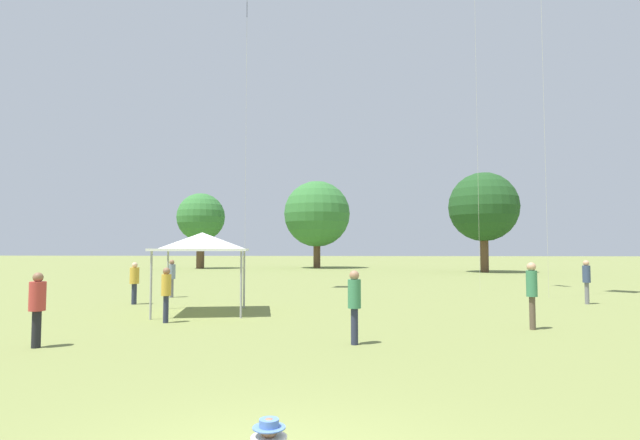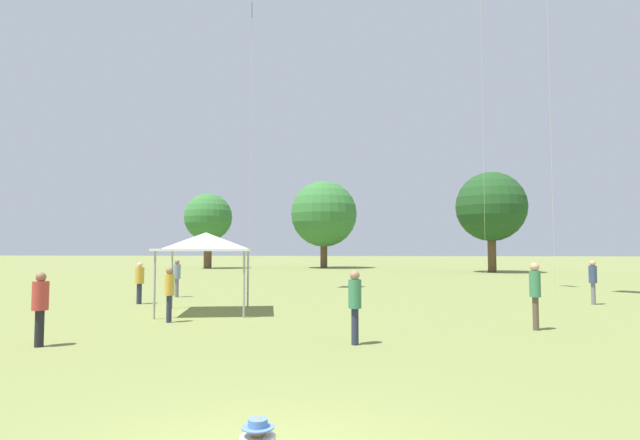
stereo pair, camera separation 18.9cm
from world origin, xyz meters
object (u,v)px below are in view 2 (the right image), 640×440
object	(u,v)px
person_standing_7	(177,275)
canopy_tent	(206,242)
person_standing_0	(169,289)
distant_tree_1	(208,218)
kite_2	(252,0)
distant_tree_2	(491,207)
person_standing_3	(355,300)
person_standing_6	(535,288)
person_standing_5	(593,278)
person_standing_2	(40,302)
person_standing_4	(139,279)
distant_tree_0	(324,214)

from	to	relation	value
person_standing_7	canopy_tent	bearing A→B (deg)	-18.98
person_standing_0	distant_tree_1	bearing A→B (deg)	-89.38
kite_2	distant_tree_2	world-z (taller)	kite_2
person_standing_3	person_standing_7	xyz separation A→B (m)	(-8.40, 10.53, -0.01)
person_standing_0	canopy_tent	bearing A→B (deg)	-114.93
person_standing_7	distant_tree_1	size ratio (longest dim) A/B	0.20
person_standing_6	kite_2	distance (m)	20.95
person_standing_0	person_standing_3	xyz separation A→B (m)	(5.64, -2.95, 0.03)
canopy_tent	distant_tree_2	distance (m)	35.83
person_standing_5	person_standing_0	bearing A→B (deg)	140.28
person_standing_7	kite_2	bearing A→B (deg)	90.44
person_standing_2	distant_tree_1	world-z (taller)	distant_tree_1
canopy_tent	kite_2	bearing A→B (deg)	93.18
canopy_tent	distant_tree_2	world-z (taller)	distant_tree_2
canopy_tent	distant_tree_2	size ratio (longest dim) A/B	0.39
canopy_tent	kite_2	xyz separation A→B (m)	(-0.47, 8.44, 12.95)
person_standing_3	distant_tree_1	size ratio (longest dim) A/B	0.20
person_standing_2	person_standing_4	bearing A→B (deg)	-150.32
person_standing_5	distant_tree_2	distance (m)	27.90
person_standing_4	distant_tree_0	bearing A→B (deg)	-6.46
person_standing_7	distant_tree_0	world-z (taller)	distant_tree_0
person_standing_2	person_standing_5	world-z (taller)	person_standing_5
person_standing_5	person_standing_6	distance (m)	7.92
person_standing_7	kite_2	size ratio (longest dim) A/B	0.10
distant_tree_0	person_standing_6	bearing A→B (deg)	-77.44
person_standing_6	kite_2	xyz separation A→B (m)	(-10.58, 11.13, 14.25)
person_standing_2	person_standing_6	size ratio (longest dim) A/B	0.91
person_standing_4	person_standing_7	bearing A→B (deg)	-8.70
person_standing_0	kite_2	world-z (taller)	kite_2
person_standing_3	person_standing_7	world-z (taller)	person_standing_7
person_standing_2	distant_tree_2	world-z (taller)	distant_tree_2
kite_2	distant_tree_2	size ratio (longest dim) A/B	1.72
distant_tree_2	person_standing_2	bearing A→B (deg)	-116.83
person_standing_2	kite_2	bearing A→B (deg)	-166.97
person_standing_2	canopy_tent	world-z (taller)	canopy_tent
person_standing_0	canopy_tent	distance (m)	2.71
kite_2	distant_tree_0	size ratio (longest dim) A/B	1.61
person_standing_4	kite_2	distance (m)	15.89
distant_tree_1	distant_tree_2	distance (m)	30.28
person_standing_4	person_standing_5	xyz separation A→B (m)	(17.98, 1.49, 0.08)
distant_tree_1	person_standing_5	bearing A→B (deg)	-51.67
person_standing_3	person_standing_2	bearing A→B (deg)	116.35
kite_2	person_standing_0	bearing A→B (deg)	-49.91
canopy_tent	distant_tree_2	xyz separation A→B (m)	(17.13, 31.25, 3.71)
person_standing_6	distant_tree_2	world-z (taller)	distant_tree_2
kite_2	person_standing_5	bearing A→B (deg)	22.68
person_standing_2	person_standing_6	xyz separation A→B (m)	(11.90, 3.45, 0.13)
kite_2	distant_tree_2	distance (m)	30.25
person_standing_5	canopy_tent	size ratio (longest dim) A/B	0.48
person_standing_4	person_standing_6	bearing A→B (deg)	-111.04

